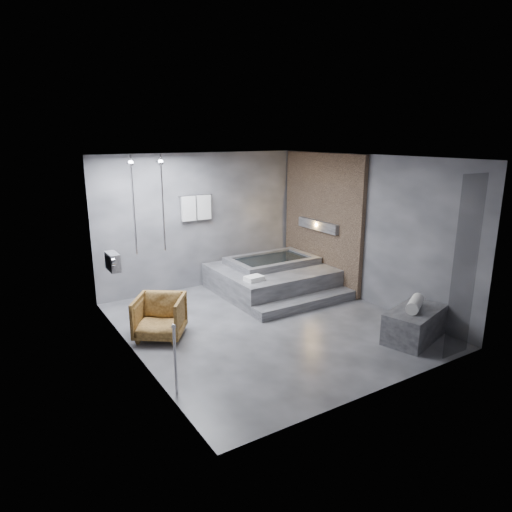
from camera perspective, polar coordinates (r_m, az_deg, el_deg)
room at (r=7.80m, az=2.94°, el=4.49°), size 5.00×5.04×2.82m
tub_deck at (r=9.49m, az=1.90°, el=-2.84°), size 2.20×2.00×0.50m
tub_step at (r=8.64m, az=6.28°, el=-5.85°), size 2.20×0.36×0.18m
concrete_bench at (r=7.68m, az=19.17°, el=-8.08°), size 1.23×0.89×0.50m
driftwood_chair at (r=7.45m, az=-11.94°, el=-7.46°), size 1.04×1.04×0.69m
rolled_towel at (r=7.55m, az=19.27°, el=-5.67°), size 0.57×0.43×0.19m
deck_towel at (r=8.53m, az=-0.25°, el=-2.81°), size 0.35×0.27×0.09m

